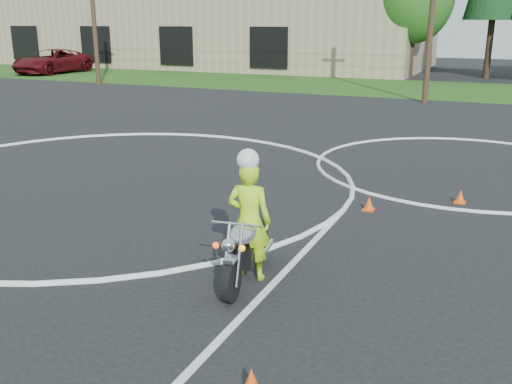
% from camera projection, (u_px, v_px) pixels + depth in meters
% --- Properties ---
extents(ground, '(120.00, 120.00, 0.00)m').
position_uv_depth(ground, '(19.00, 215.00, 11.70)').
color(ground, black).
rests_on(ground, ground).
extents(grass_strip, '(120.00, 10.00, 0.02)m').
position_uv_depth(grass_strip, '(356.00, 86.00, 35.29)').
color(grass_strip, '#1E4714').
rests_on(grass_strip, ground).
extents(course_markings, '(19.05, 19.05, 0.12)m').
position_uv_depth(course_markings, '(213.00, 176.00, 14.65)').
color(course_markings, silver).
rests_on(course_markings, ground).
extents(primary_motorcycle, '(0.73, 2.10, 1.10)m').
position_uv_depth(primary_motorcycle, '(246.00, 248.00, 8.59)').
color(primary_motorcycle, black).
rests_on(primary_motorcycle, ground).
extents(rider_primary_grp, '(0.73, 0.54, 2.05)m').
position_uv_depth(rider_primary_grp, '(249.00, 217.00, 8.58)').
color(rider_primary_grp, '#AFEB18').
rests_on(rider_primary_grp, ground).
extents(pickup_grp, '(3.03, 6.56, 1.82)m').
position_uv_depth(pickup_grp, '(52.00, 61.00, 43.90)').
color(pickup_grp, '#4D080F').
rests_on(pickup_grp, ground).
extents(traffic_cones, '(18.57, 12.56, 0.30)m').
position_uv_depth(traffic_cones, '(314.00, 221.00, 10.94)').
color(traffic_cones, '#FC4D0D').
rests_on(traffic_cones, ground).
extents(warehouse, '(41.00, 17.00, 8.30)m').
position_uv_depth(warehouse, '(203.00, 18.00, 52.54)').
color(warehouse, tan).
rests_on(warehouse, ground).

